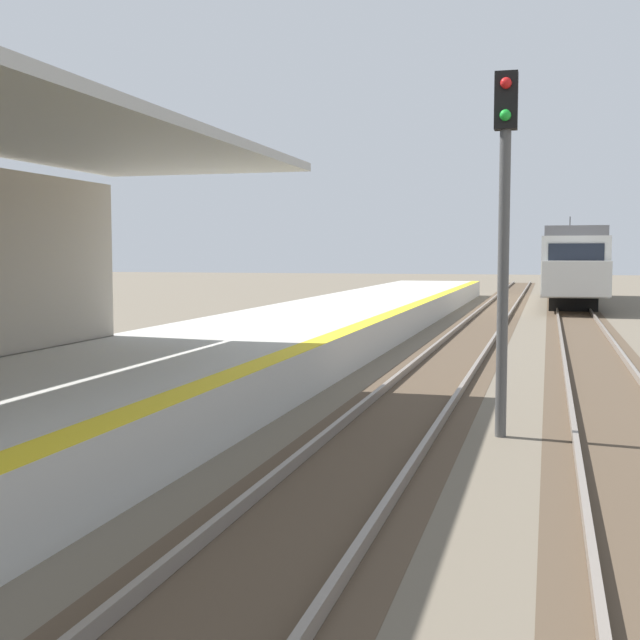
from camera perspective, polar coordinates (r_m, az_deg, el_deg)
The scene contains 5 objects.
station_platform at distance 15.22m, azimuth -10.90°, elevation -3.85°, with size 5.00×80.00×0.91m.
track_pair_nearest_platform at distance 17.85m, azimuth 7.83°, elevation -3.88°, with size 2.34×120.00×0.16m.
track_pair_middle at distance 17.74m, azimuth 18.81°, elevation -4.14°, with size 2.34×120.00×0.16m.
approaching_train at distance 46.37m, azimuth 16.72°, elevation 3.78°, with size 2.93×19.60×4.76m.
rail_signal_post at distance 12.27m, azimuth 12.44°, elevation 6.96°, with size 0.32×0.34×5.20m.
Camera 1 is at (4.17, 2.49, 2.66)m, focal length 46.97 mm.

